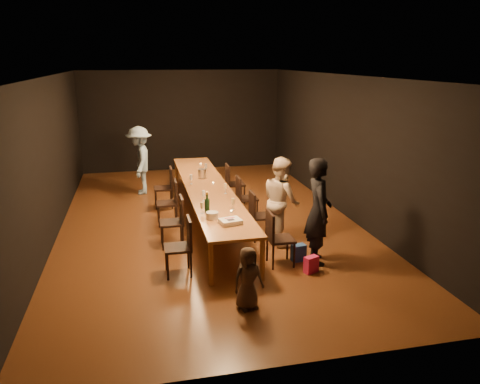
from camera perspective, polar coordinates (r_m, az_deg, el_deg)
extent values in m
plane|color=#462011|center=(9.97, -3.90, -3.55)|extent=(10.00, 10.00, 0.00)
cube|color=black|center=(14.48, -7.09, 8.62)|extent=(6.00, 0.04, 3.00)
cube|color=black|center=(4.87, 4.88, -6.16)|extent=(6.00, 0.04, 3.00)
cube|color=black|center=(9.61, -22.08, 3.84)|extent=(0.04, 10.00, 3.00)
cube|color=black|center=(10.44, 12.51, 5.52)|extent=(0.04, 10.00, 3.00)
cube|color=silver|center=(9.40, -4.26, 13.94)|extent=(6.00, 10.00, 0.04)
cube|color=brown|center=(9.75, -3.98, 0.46)|extent=(0.90, 6.00, 0.05)
cylinder|color=brown|center=(7.12, -3.55, -8.77)|extent=(0.08, 0.08, 0.70)
cylinder|color=brown|center=(7.28, 2.75, -8.20)|extent=(0.08, 0.08, 0.70)
cylinder|color=brown|center=(12.59, -7.76, 2.16)|extent=(0.08, 0.08, 0.70)
cylinder|color=brown|center=(12.68, -4.16, 2.36)|extent=(0.08, 0.08, 0.70)
imported|color=black|center=(7.83, 9.54, -2.32)|extent=(0.53, 0.71, 1.80)
imported|color=beige|center=(8.63, 5.04, -1.02)|extent=(0.73, 0.87, 1.62)
imported|color=#7D9FC1|center=(12.05, -12.11, 3.79)|extent=(0.67, 1.13, 1.71)
imported|color=#443226|center=(6.48, 0.99, -10.46)|extent=(0.49, 0.37, 0.89)
cube|color=#CB1E5C|center=(7.69, 8.67, -8.73)|extent=(0.26, 0.21, 0.27)
cube|color=#254DA3|center=(8.09, 7.14, -7.34)|extent=(0.25, 0.19, 0.29)
cube|color=white|center=(7.57, -1.18, -3.62)|extent=(0.39, 0.33, 0.08)
cube|color=black|center=(7.53, -1.13, -3.40)|extent=(0.13, 0.11, 0.00)
cube|color=red|center=(7.62, -1.28, -3.17)|extent=(0.18, 0.06, 0.00)
cylinder|color=silver|center=(7.81, -3.41, -2.87)|extent=(0.21, 0.21, 0.12)
cylinder|color=silver|center=(10.49, -4.64, 2.27)|extent=(0.24, 0.24, 0.20)
cylinder|color=#B2B7B2|center=(8.12, -1.07, -2.42)|extent=(0.05, 0.05, 0.03)
cylinder|color=#B2B7B2|center=(9.96, -3.31, 1.05)|extent=(0.05, 0.05, 0.03)
cylinder|color=#B2B7B2|center=(11.78, -4.82, 3.37)|extent=(0.05, 0.05, 0.03)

